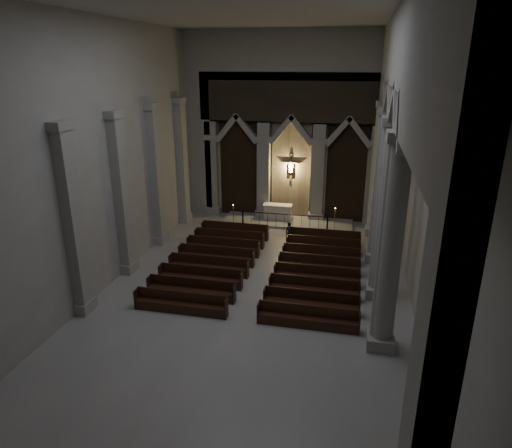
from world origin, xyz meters
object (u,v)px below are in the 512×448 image
at_px(candle_stand_left, 234,221).
at_px(worshipper, 289,233).
at_px(candle_stand_right, 334,225).
at_px(pews, 264,268).
at_px(altar_rail, 284,219).
at_px(altar, 278,211).

distance_m(candle_stand_left, worshipper, 4.45).
distance_m(candle_stand_left, candle_stand_right, 6.43).
height_order(candle_stand_right, pews, candle_stand_right).
xyz_separation_m(altar_rail, pews, (0.00, -6.49, -0.42)).
xyz_separation_m(candle_stand_right, pews, (-3.12, -6.87, -0.12)).
bearing_deg(pews, candle_stand_left, 117.35).
xyz_separation_m(altar, candle_stand_left, (-2.58, -1.79, -0.23)).
relative_size(altar_rail, pews, 0.58).
height_order(pews, worshipper, worshipper).
height_order(altar, pews, altar).
bearing_deg(candle_stand_right, worshipper, -133.91).
bearing_deg(altar, altar_rail, -66.86).
xyz_separation_m(pews, worshipper, (0.65, 4.30, 0.34)).
xyz_separation_m(altar, altar_rail, (0.71, -1.67, 0.08)).
distance_m(candle_stand_right, worshipper, 3.57).
bearing_deg(worshipper, candle_stand_right, 34.22).
xyz_separation_m(altar, candle_stand_right, (3.83, -1.29, -0.22)).
bearing_deg(candle_stand_right, candle_stand_left, -175.52).
xyz_separation_m(altar_rail, candle_stand_right, (3.12, 0.38, -0.30)).
relative_size(altar_rail, candle_stand_right, 3.56).
relative_size(candle_stand_right, pews, 0.16).
bearing_deg(altar, candle_stand_left, -145.24).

